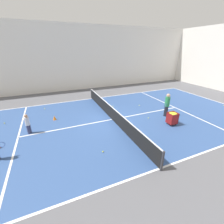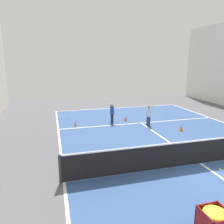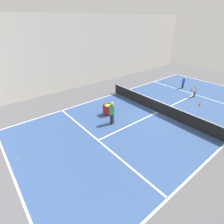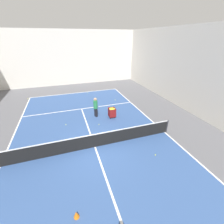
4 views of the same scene
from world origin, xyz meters
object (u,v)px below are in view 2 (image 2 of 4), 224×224
object	(u,v)px
tennis_net	(202,151)
ball_cart	(215,221)
child_midcourt	(149,114)
training_cone_0	(181,128)
training_cone_1	(126,118)
player_near_baseline	(112,112)

from	to	relation	value
tennis_net	ball_cart	size ratio (longest dim) A/B	12.26
child_midcourt	training_cone_0	world-z (taller)	child_midcourt
tennis_net	training_cone_1	bearing A→B (deg)	-83.46
player_near_baseline	ball_cart	world-z (taller)	player_near_baseline
tennis_net	child_midcourt	bearing A→B (deg)	-92.43
child_midcourt	training_cone_1	world-z (taller)	child_midcourt
player_near_baseline	child_midcourt	bearing A→B (deg)	55.78
player_near_baseline	training_cone_1	xyz separation A→B (m)	(-0.99, -0.19, -0.56)
player_near_baseline	training_cone_1	bearing A→B (deg)	97.86
tennis_net	training_cone_0	distance (m)	4.09
player_near_baseline	child_midcourt	size ratio (longest dim) A/B	1.02
ball_cart	training_cone_1	size ratio (longest dim) A/B	2.68
player_near_baseline	training_cone_0	distance (m)	4.30
training_cone_0	training_cone_1	distance (m)	3.70
tennis_net	training_cone_1	world-z (taller)	tennis_net
child_midcourt	player_near_baseline	bearing A→B (deg)	-157.84
child_midcourt	training_cone_0	bearing A→B (deg)	5.12
training_cone_0	tennis_net	bearing A→B (deg)	67.57
child_midcourt	training_cone_0	xyz separation A→B (m)	(-1.33, 1.50, -0.55)
tennis_net	ball_cart	xyz separation A→B (m)	(2.24, 3.36, 0.10)
tennis_net	player_near_baseline	xyz separation A→B (m)	(1.75, -6.46, 0.22)
child_midcourt	ball_cart	xyz separation A→B (m)	(2.46, 8.62, -0.10)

